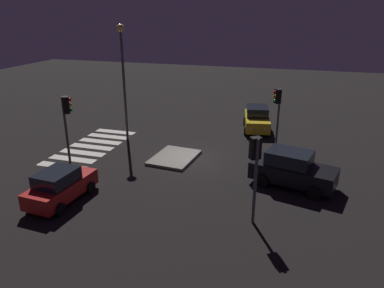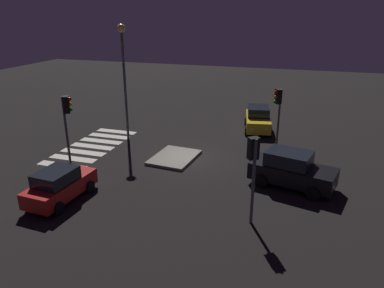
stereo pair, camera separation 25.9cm
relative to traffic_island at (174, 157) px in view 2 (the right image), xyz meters
name	(u,v)px [view 2 (the right image)]	position (x,y,z in m)	size (l,w,h in m)	color
ground_plane	(192,159)	(-0.36, 1.07, -0.09)	(80.00, 80.00, 0.00)	black
traffic_island	(174,157)	(0.00, 0.00, 0.00)	(3.55, 2.80, 0.18)	gray
car_red	(60,185)	(6.74, -3.57, 0.74)	(3.96, 2.03, 1.68)	red
car_yellow	(258,119)	(-7.55, 4.24, 0.82)	(4.43, 2.55, 1.84)	gold
car_black	(292,170)	(1.71, 7.28, 0.86)	(2.92, 4.74, 1.94)	black
traffic_light_west	(278,104)	(-4.01, 5.92, 3.00)	(0.54, 0.53, 4.08)	#47474C
traffic_light_east	(67,115)	(3.38, -5.17, 3.29)	(0.54, 0.53, 4.46)	#47474C
traffic_light_north	(253,159)	(5.85, 5.72, 2.94)	(0.53, 0.54, 3.99)	#47474C
street_lamp	(124,64)	(-2.38, -4.46, 5.39)	(0.56, 0.56, 8.11)	#47474C
crosswalk_near	(93,146)	(-0.36, -6.21, -0.08)	(7.60, 3.20, 0.02)	silver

